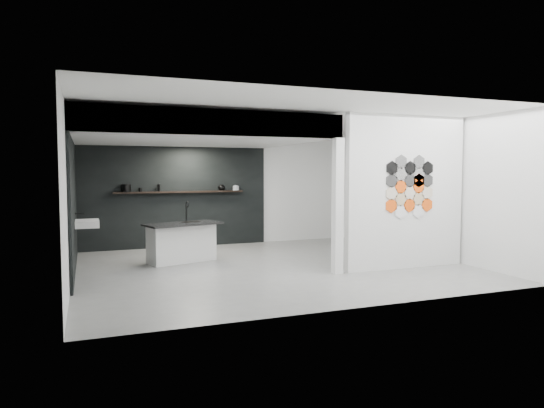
{
  "coord_description": "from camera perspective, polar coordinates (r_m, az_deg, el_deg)",
  "views": [
    {
      "loc": [
        -3.24,
        -8.39,
        1.78
      ],
      "look_at": [
        0.1,
        0.3,
        1.15
      ],
      "focal_mm": 32.0,
      "sensor_mm": 36.0,
      "label": 1
    }
  ],
  "objects": [
    {
      "name": "stockpot",
      "position": [
        11.3,
        -16.79,
        1.8
      ],
      "size": [
        0.26,
        0.26,
        0.17
      ],
      "primitive_type": "cylinder",
      "rotation": [
        0.0,
        0.0,
        0.3
      ],
      "color": "black",
      "rests_on": "display_shelf"
    },
    {
      "name": "bulkhead",
      "position": [
        9.62,
        -9.42,
        8.41
      ],
      "size": [
        4.4,
        4.0,
        0.4
      ],
      "primitive_type": "cube",
      "color": "silver",
      "rests_on": "corner_column"
    },
    {
      "name": "wall_basin",
      "position": [
        9.24,
        -20.92,
        -2.16
      ],
      "size": [
        0.4,
        0.6,
        0.12
      ],
      "primitive_type": "cube",
      "color": "silver",
      "rests_on": "bay_clad_left"
    },
    {
      "name": "glass_bowl",
      "position": [
        11.77,
        -4.26,
        1.89
      ],
      "size": [
        0.19,
        0.19,
        0.11
      ],
      "primitive_type": "cylinder",
      "rotation": [
        0.0,
        0.0,
        -0.28
      ],
      "color": "gray",
      "rests_on": "display_shelf"
    },
    {
      "name": "fascia_beam",
      "position": [
        7.76,
        -6.52,
        9.53
      ],
      "size": [
        4.4,
        0.16,
        0.4
      ],
      "primitive_type": "cube",
      "color": "silver",
      "rests_on": "corner_column"
    },
    {
      "name": "kitchen_island",
      "position": [
        9.69,
        -10.55,
        -4.39
      ],
      "size": [
        1.59,
        1.03,
        1.18
      ],
      "rotation": [
        0.0,
        0.0,
        0.29
      ],
      "color": "silver",
      "rests_on": "floor"
    },
    {
      "name": "kettle",
      "position": [
        11.67,
        -5.96,
        1.95
      ],
      "size": [
        0.22,
        0.22,
        0.14
      ],
      "primitive_type": "ellipsoid",
      "rotation": [
        0.0,
        0.0,
        -0.42
      ],
      "color": "black",
      "rests_on": "display_shelf"
    },
    {
      "name": "hex_tile_cluster",
      "position": [
        9.15,
        15.94,
        2.0
      ],
      "size": [
        1.04,
        0.02,
        1.16
      ],
      "color": "#F24F0C",
      "rests_on": "partition_panel"
    },
    {
      "name": "floor",
      "position": [
        9.17,
        0.09,
        -7.35
      ],
      "size": [
        7.0,
        6.0,
        0.01
      ],
      "primitive_type": "cube",
      "color": "slate"
    },
    {
      "name": "bay_clad_left",
      "position": [
        9.42,
        -22.37,
        -0.11
      ],
      "size": [
        0.04,
        4.0,
        2.35
      ],
      "primitive_type": "cube",
      "color": "black",
      "rests_on": "floor"
    },
    {
      "name": "partition_panel",
      "position": [
        9.2,
        15.44,
        1.36
      ],
      "size": [
        2.45,
        0.15,
        2.8
      ],
      "primitive_type": "cube",
      "color": "silver",
      "rests_on": "floor"
    },
    {
      "name": "utensil_cup",
      "position": [
        11.32,
        -15.24,
        1.63
      ],
      "size": [
        0.09,
        0.09,
        0.09
      ],
      "primitive_type": "cylinder",
      "rotation": [
        0.0,
        0.0,
        0.3
      ],
      "color": "black",
      "rests_on": "display_shelf"
    },
    {
      "name": "corner_column",
      "position": [
        8.46,
        7.74,
        -0.27
      ],
      "size": [
        0.16,
        0.16,
        2.35
      ],
      "primitive_type": "cube",
      "color": "silver",
      "rests_on": "floor"
    },
    {
      "name": "bay_clad_back",
      "position": [
        11.54,
        -11.32,
        0.8
      ],
      "size": [
        4.4,
        0.04,
        2.35
      ],
      "primitive_type": "cube",
      "color": "black",
      "rests_on": "floor"
    },
    {
      "name": "bottle_dark",
      "position": [
        11.37,
        -13.17,
        1.88
      ],
      "size": [
        0.07,
        0.07,
        0.17
      ],
      "primitive_type": "cylinder",
      "rotation": [
        0.0,
        0.0,
        -0.06
      ],
      "color": "black",
      "rests_on": "display_shelf"
    },
    {
      "name": "display_shelf",
      "position": [
        11.45,
        -10.74,
        1.4
      ],
      "size": [
        3.0,
        0.15,
        0.04
      ],
      "primitive_type": "cube",
      "color": "black",
      "rests_on": "bay_clad_back"
    },
    {
      "name": "glass_vase",
      "position": [
        11.77,
        -4.26,
        1.92
      ],
      "size": [
        0.11,
        0.11,
        0.12
      ],
      "primitive_type": "cylinder",
      "rotation": [
        0.0,
        0.0,
        0.26
      ],
      "color": "gray",
      "rests_on": "display_shelf"
    }
  ]
}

